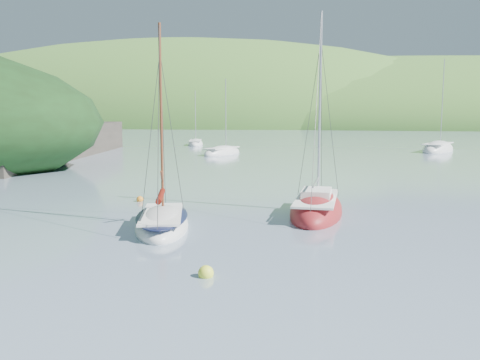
% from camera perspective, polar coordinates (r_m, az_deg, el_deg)
% --- Properties ---
extents(ground, '(700.00, 700.00, 0.00)m').
position_cam_1_polar(ground, '(18.11, -4.34, -9.38)').
color(ground, '#778BA4').
rests_on(ground, ground).
extents(shoreline_hills, '(690.00, 135.00, 56.00)m').
position_cam_1_polar(shoreline_hills, '(189.63, 8.20, 5.97)').
color(shoreline_hills, '#3D6F2A').
rests_on(shoreline_hills, ground).
extents(daysailer_white, '(4.10, 6.71, 9.69)m').
position_cam_1_polar(daysailer_white, '(24.14, -8.30, -4.58)').
color(daysailer_white, white).
rests_on(daysailer_white, ground).
extents(sloop_red, '(2.58, 7.42, 10.96)m').
position_cam_1_polar(sloop_red, '(27.14, 8.16, -3.23)').
color(sloop_red, maroon).
rests_on(sloop_red, ground).
extents(distant_sloop_a, '(4.30, 7.01, 9.44)m').
position_cam_1_polar(distant_sloop_a, '(61.99, -1.91, 2.89)').
color(distant_sloop_a, white).
rests_on(distant_sloop_a, ground).
extents(distant_sloop_b, '(5.96, 9.17, 12.35)m').
position_cam_1_polar(distant_sloop_b, '(70.69, 20.36, 3.04)').
color(distant_sloop_b, white).
rests_on(distant_sloop_b, ground).
extents(distant_sloop_c, '(3.55, 6.35, 8.58)m').
position_cam_1_polar(distant_sloop_c, '(78.06, -4.77, 3.84)').
color(distant_sloop_c, white).
rests_on(distant_sloop_c, ground).
extents(mooring_buoys, '(23.02, 12.93, 0.50)m').
position_cam_1_polar(mooring_buoys, '(22.98, 8.67, -5.46)').
color(mooring_buoys, '#F0FF38').
rests_on(mooring_buoys, ground).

